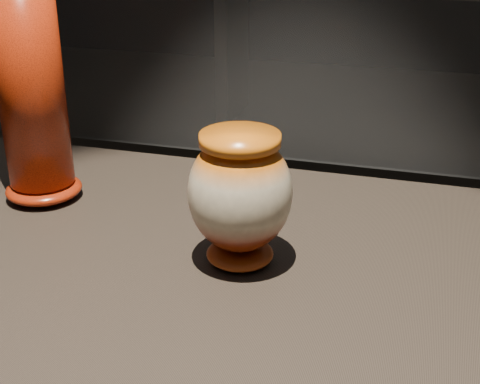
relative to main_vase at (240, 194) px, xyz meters
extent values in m
cube|color=black|center=(-0.05, -0.04, -0.13)|extent=(2.00, 0.80, 0.05)
ellipsoid|color=maroon|center=(0.00, 0.00, -0.09)|extent=(0.12, 0.12, 0.03)
ellipsoid|color=beige|center=(0.00, 0.00, 0.00)|extent=(0.18, 0.18, 0.17)
cylinder|color=orange|center=(0.00, 0.00, 0.08)|extent=(0.13, 0.13, 0.02)
ellipsoid|color=#AC270B|center=(-0.39, 0.12, -0.09)|extent=(0.14, 0.14, 0.03)
cylinder|color=#AC270B|center=(-0.39, 0.12, 0.11)|extent=(0.12, 0.12, 0.36)
cube|color=black|center=(-1.01, 3.35, -0.58)|extent=(0.08, 0.50, 0.85)
camera|label=1|loc=(0.23, -0.80, 0.38)|focal=50.00mm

